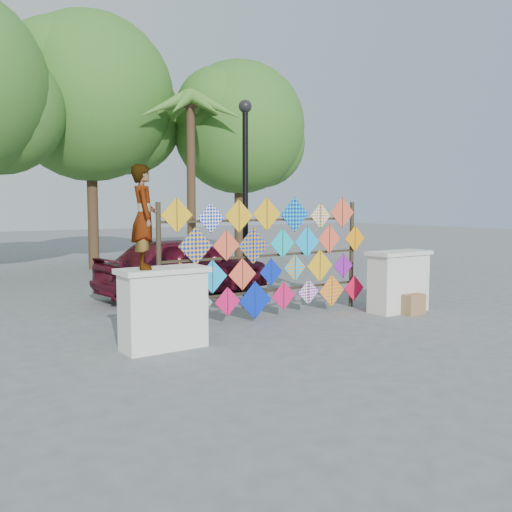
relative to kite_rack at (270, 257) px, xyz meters
name	(u,v)px	position (x,y,z in m)	size (l,w,h in m)	color
ground	(291,325)	(-0.05, -0.73, -1.22)	(80.00, 80.00, 0.00)	gray
parapet_left	(163,308)	(-2.75, -0.93, -0.57)	(1.40, 0.65, 1.28)	silver
parapet_right	(399,281)	(2.65, -0.93, -0.57)	(1.40, 0.65, 1.28)	silver
kite_rack	(270,257)	(0.00, 0.00, 0.00)	(4.92, 0.24, 2.41)	#2D2519
tree_mid	(93,99)	(0.06, 10.30, 4.55)	(6.30, 5.60, 8.61)	#4E3821
tree_east	(241,129)	(5.05, 8.80, 3.77)	(5.40, 4.80, 7.42)	#4E3821
palm_tree	(190,118)	(2.15, 7.27, 3.73)	(3.62, 3.62, 5.83)	#4E3821
vendor_woman	(144,217)	(-3.05, -0.93, 0.85)	(0.58, 0.38, 1.58)	#99999E
sedan	(185,266)	(-0.13, 3.33, -0.47)	(1.77, 4.40, 1.50)	#530E1E
lamppost	(245,184)	(0.25, 1.27, 1.47)	(0.28, 0.28, 4.46)	black
cardboard_box_near	(410,304)	(2.66, -1.26, -1.01)	(0.47, 0.42, 0.42)	olive
cardboard_box_far	(410,305)	(2.77, -1.17, -1.05)	(0.40, 0.37, 0.34)	olive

